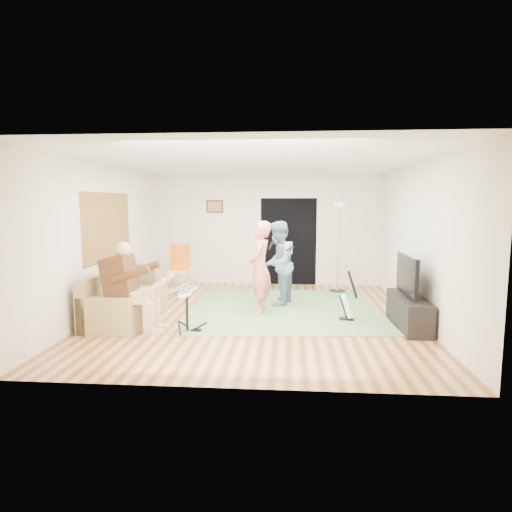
{
  "coord_description": "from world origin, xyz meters",
  "views": [
    {
      "loc": [
        0.57,
        -7.38,
        2.0
      ],
      "look_at": [
        -0.03,
        0.3,
        1.03
      ],
      "focal_mm": 30.0,
      "sensor_mm": 36.0,
      "label": 1
    }
  ],
  "objects_px": {
    "singer": "(260,267)",
    "sofa": "(122,303)",
    "tv_cabinet": "(409,312)",
    "television": "(407,275)",
    "guitarist": "(278,264)",
    "drum_kit": "(187,313)",
    "dining_chair": "(178,277)",
    "torchiere_lamp": "(339,231)",
    "guitar_spare": "(347,306)"
  },
  "relations": [
    {
      "from": "singer",
      "to": "dining_chair",
      "type": "relative_size",
      "value": 1.53
    },
    {
      "from": "guitar_spare",
      "to": "television",
      "type": "distance_m",
      "value": 1.13
    },
    {
      "from": "drum_kit",
      "to": "torchiere_lamp",
      "type": "height_order",
      "value": "torchiere_lamp"
    },
    {
      "from": "sofa",
      "to": "television",
      "type": "bearing_deg",
      "value": -1.5
    },
    {
      "from": "drum_kit",
      "to": "tv_cabinet",
      "type": "xyz_separation_m",
      "value": [
        3.5,
        0.53,
        -0.05
      ]
    },
    {
      "from": "singer",
      "to": "drum_kit",
      "type": "bearing_deg",
      "value": -34.21
    },
    {
      "from": "tv_cabinet",
      "to": "television",
      "type": "height_order",
      "value": "television"
    },
    {
      "from": "singer",
      "to": "guitarist",
      "type": "height_order",
      "value": "singer"
    },
    {
      "from": "drum_kit",
      "to": "television",
      "type": "relative_size",
      "value": 0.63
    },
    {
      "from": "guitarist",
      "to": "tv_cabinet",
      "type": "relative_size",
      "value": 1.17
    },
    {
      "from": "singer",
      "to": "guitarist",
      "type": "xyz_separation_m",
      "value": [
        0.3,
        0.6,
        -0.01
      ]
    },
    {
      "from": "television",
      "to": "guitarist",
      "type": "bearing_deg",
      "value": 147.91
    },
    {
      "from": "drum_kit",
      "to": "tv_cabinet",
      "type": "bearing_deg",
      "value": 8.54
    },
    {
      "from": "guitarist",
      "to": "tv_cabinet",
      "type": "xyz_separation_m",
      "value": [
        2.15,
        -1.32,
        -0.57
      ]
    },
    {
      "from": "tv_cabinet",
      "to": "television",
      "type": "relative_size",
      "value": 1.29
    },
    {
      "from": "guitar_spare",
      "to": "television",
      "type": "xyz_separation_m",
      "value": [
        0.89,
        -0.33,
        0.61
      ]
    },
    {
      "from": "torchiere_lamp",
      "to": "dining_chair",
      "type": "xyz_separation_m",
      "value": [
        -3.5,
        -0.57,
        -0.98
      ]
    },
    {
      "from": "torchiere_lamp",
      "to": "singer",
      "type": "bearing_deg",
      "value": -129.45
    },
    {
      "from": "guitar_spare",
      "to": "torchiere_lamp",
      "type": "relative_size",
      "value": 0.43
    },
    {
      "from": "television",
      "to": "dining_chair",
      "type": "bearing_deg",
      "value": 153.86
    },
    {
      "from": "singer",
      "to": "television",
      "type": "relative_size",
      "value": 1.54
    },
    {
      "from": "guitar_spare",
      "to": "dining_chair",
      "type": "relative_size",
      "value": 0.78
    },
    {
      "from": "sofa",
      "to": "dining_chair",
      "type": "height_order",
      "value": "dining_chair"
    },
    {
      "from": "sofa",
      "to": "guitarist",
      "type": "distance_m",
      "value": 2.95
    },
    {
      "from": "torchiere_lamp",
      "to": "tv_cabinet",
      "type": "distance_m",
      "value": 3.02
    },
    {
      "from": "drum_kit",
      "to": "guitar_spare",
      "type": "height_order",
      "value": "guitar_spare"
    },
    {
      "from": "guitarist",
      "to": "torchiere_lamp",
      "type": "bearing_deg",
      "value": 150.21
    },
    {
      "from": "sofa",
      "to": "television",
      "type": "height_order",
      "value": "television"
    },
    {
      "from": "sofa",
      "to": "tv_cabinet",
      "type": "bearing_deg",
      "value": -1.49
    },
    {
      "from": "singer",
      "to": "sofa",
      "type": "bearing_deg",
      "value": -69.82
    },
    {
      "from": "drum_kit",
      "to": "singer",
      "type": "relative_size",
      "value": 0.41
    },
    {
      "from": "guitarist",
      "to": "television",
      "type": "relative_size",
      "value": 1.51
    },
    {
      "from": "singer",
      "to": "torchiere_lamp",
      "type": "xyz_separation_m",
      "value": [
        1.61,
        1.96,
        0.54
      ]
    },
    {
      "from": "guitarist",
      "to": "singer",
      "type": "bearing_deg",
      "value": -12.85
    },
    {
      "from": "drum_kit",
      "to": "dining_chair",
      "type": "relative_size",
      "value": 0.63
    },
    {
      "from": "guitar_spare",
      "to": "tv_cabinet",
      "type": "height_order",
      "value": "guitar_spare"
    },
    {
      "from": "guitarist",
      "to": "tv_cabinet",
      "type": "bearing_deg",
      "value": 72.59
    },
    {
      "from": "drum_kit",
      "to": "torchiere_lamp",
      "type": "relative_size",
      "value": 0.34
    },
    {
      "from": "sofa",
      "to": "guitarist",
      "type": "bearing_deg",
      "value": 24.25
    },
    {
      "from": "guitarist",
      "to": "torchiere_lamp",
      "type": "height_order",
      "value": "torchiere_lamp"
    },
    {
      "from": "sofa",
      "to": "dining_chair",
      "type": "bearing_deg",
      "value": 77.28
    },
    {
      "from": "dining_chair",
      "to": "television",
      "type": "distance_m",
      "value": 4.81
    },
    {
      "from": "singer",
      "to": "tv_cabinet",
      "type": "relative_size",
      "value": 1.19
    },
    {
      "from": "singer",
      "to": "dining_chair",
      "type": "bearing_deg",
      "value": -120.34
    },
    {
      "from": "guitarist",
      "to": "tv_cabinet",
      "type": "distance_m",
      "value": 2.58
    },
    {
      "from": "sofa",
      "to": "dining_chair",
      "type": "xyz_separation_m",
      "value": [
        0.45,
        1.98,
        0.11
      ]
    },
    {
      "from": "dining_chair",
      "to": "torchiere_lamp",
      "type": "bearing_deg",
      "value": 16.14
    },
    {
      "from": "sofa",
      "to": "guitarist",
      "type": "height_order",
      "value": "guitarist"
    },
    {
      "from": "sofa",
      "to": "guitar_spare",
      "type": "relative_size",
      "value": 2.39
    },
    {
      "from": "singer",
      "to": "guitar_spare",
      "type": "xyz_separation_m",
      "value": [
        1.51,
        -0.39,
        -0.59
      ]
    }
  ]
}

